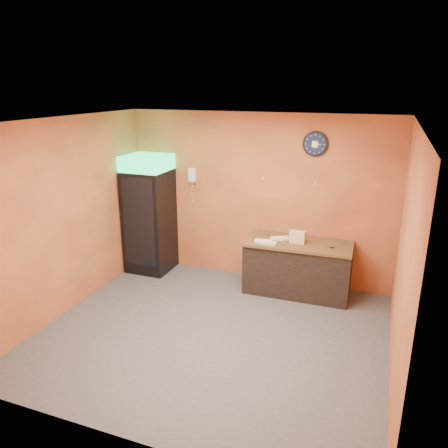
% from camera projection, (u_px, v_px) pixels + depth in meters
% --- Properties ---
extents(floor, '(4.50, 4.50, 0.00)m').
position_uv_depth(floor, '(212.00, 333.00, 5.90)').
color(floor, '#47474C').
rests_on(floor, ground).
extents(back_wall, '(4.50, 0.02, 2.80)m').
position_uv_depth(back_wall, '(257.00, 198.00, 7.26)').
color(back_wall, '#DA743D').
rests_on(back_wall, floor).
extents(left_wall, '(0.02, 4.00, 2.80)m').
position_uv_depth(left_wall, '(66.00, 217.00, 6.23)').
color(left_wall, '#DA743D').
rests_on(left_wall, floor).
extents(right_wall, '(0.02, 4.00, 2.80)m').
position_uv_depth(right_wall, '(404.00, 260.00, 4.72)').
color(right_wall, '#DA743D').
rests_on(right_wall, floor).
extents(ceiling, '(4.50, 4.00, 0.02)m').
position_uv_depth(ceiling, '(211.00, 122.00, 5.04)').
color(ceiling, white).
rests_on(ceiling, back_wall).
extents(beverage_cooler, '(0.73, 0.74, 2.07)m').
position_uv_depth(beverage_cooler, '(148.00, 216.00, 7.64)').
color(beverage_cooler, black).
rests_on(beverage_cooler, floor).
extents(prep_counter, '(1.65, 0.75, 0.82)m').
position_uv_depth(prep_counter, '(298.00, 268.00, 6.96)').
color(prep_counter, black).
rests_on(prep_counter, floor).
extents(wall_clock, '(0.39, 0.06, 0.39)m').
position_uv_depth(wall_clock, '(315.00, 144.00, 6.64)').
color(wall_clock, black).
rests_on(wall_clock, back_wall).
extents(wall_phone, '(0.13, 0.11, 0.23)m').
position_uv_depth(wall_phone, '(192.00, 175.00, 7.49)').
color(wall_phone, white).
rests_on(wall_phone, back_wall).
extents(butcher_paper, '(1.67, 0.85, 0.04)m').
position_uv_depth(butcher_paper, '(299.00, 243.00, 6.83)').
color(butcher_paper, brown).
rests_on(butcher_paper, prep_counter).
extents(sub_roll_stack, '(0.24, 0.09, 0.20)m').
position_uv_depth(sub_roll_stack, '(297.00, 237.00, 6.74)').
color(sub_roll_stack, beige).
rests_on(sub_roll_stack, butcher_paper).
extents(wrapped_sandwich_left, '(0.27, 0.14, 0.04)m').
position_uv_depth(wrapped_sandwich_left, '(263.00, 241.00, 6.80)').
color(wrapped_sandwich_left, white).
rests_on(wrapped_sandwich_left, butcher_paper).
extents(wrapped_sandwich_mid, '(0.27, 0.12, 0.04)m').
position_uv_depth(wrapped_sandwich_mid, '(268.00, 243.00, 6.73)').
color(wrapped_sandwich_mid, white).
rests_on(wrapped_sandwich_mid, butcher_paper).
extents(wrapped_sandwich_right, '(0.30, 0.24, 0.04)m').
position_uv_depth(wrapped_sandwich_right, '(280.00, 238.00, 6.92)').
color(wrapped_sandwich_right, white).
rests_on(wrapped_sandwich_right, butcher_paper).
extents(kitchen_tool, '(0.05, 0.05, 0.05)m').
position_uv_depth(kitchen_tool, '(304.00, 239.00, 6.89)').
color(kitchen_tool, silver).
rests_on(kitchen_tool, butcher_paper).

